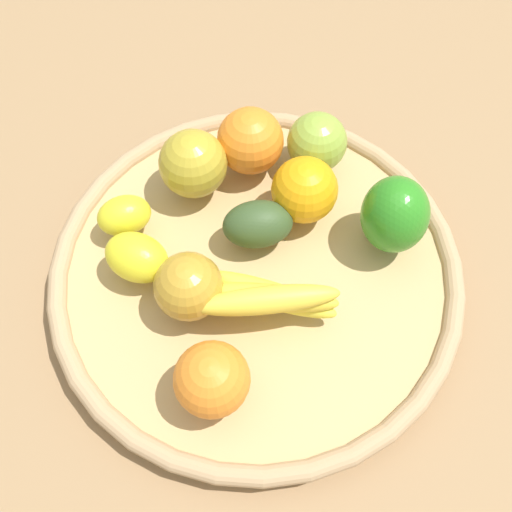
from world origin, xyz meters
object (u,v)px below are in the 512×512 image
(orange_0, at_px, (250,141))
(lemon_1, at_px, (124,215))
(apple_0, at_px, (193,164))
(orange_2, at_px, (212,379))
(orange_1, at_px, (305,190))
(avocado, at_px, (258,224))
(apple_2, at_px, (188,287))
(banana_bunch, at_px, (267,297))
(lemon_0, at_px, (137,257))
(bell_pepper, at_px, (395,215))
(apple_1, at_px, (317,142))

(orange_0, bearing_deg, lemon_1, -80.74)
(apple_0, bearing_deg, orange_2, -17.29)
(orange_1, xyz_separation_m, lemon_1, (-0.06, -0.19, -0.02))
(avocado, bearing_deg, apple_0, -159.03)
(avocado, height_order, orange_0, orange_0)
(orange_1, xyz_separation_m, orange_0, (-0.09, -0.03, 0.00))
(orange_0, bearing_deg, apple_0, -86.90)
(apple_2, xyz_separation_m, orange_1, (-0.06, 0.16, 0.00))
(banana_bunch, bearing_deg, apple_2, -119.79)
(lemon_1, bearing_deg, lemon_0, -4.28)
(lemon_0, height_order, avocado, same)
(apple_2, xyz_separation_m, orange_0, (-0.15, 0.13, 0.00))
(apple_2, distance_m, orange_2, 0.10)
(orange_2, xyz_separation_m, orange_0, (-0.25, 0.15, 0.00))
(bell_pepper, height_order, orange_1, bell_pepper)
(orange_1, bearing_deg, bell_pepper, 43.94)
(apple_0, xyz_separation_m, orange_0, (-0.00, 0.07, -0.00))
(lemon_0, xyz_separation_m, orange_2, (0.16, 0.02, 0.01))
(banana_bunch, relative_size, lemon_1, 2.50)
(bell_pepper, bearing_deg, lemon_1, -93.61)
(bell_pepper, relative_size, orange_0, 1.15)
(orange_1, bearing_deg, orange_0, -162.68)
(bell_pepper, bearing_deg, orange_1, -112.80)
(bell_pepper, xyz_separation_m, orange_1, (-0.07, -0.07, -0.01))
(banana_bunch, distance_m, lemon_0, 0.15)
(apple_1, bearing_deg, apple_2, -60.76)
(apple_0, distance_m, avocado, 0.10)
(bell_pepper, xyz_separation_m, lemon_0, (-0.07, -0.27, -0.02))
(orange_2, xyz_separation_m, apple_1, (-0.22, 0.22, -0.00))
(lemon_0, distance_m, avocado, 0.14)
(lemon_0, relative_size, lemon_1, 1.17)
(banana_bunch, distance_m, orange_2, 0.10)
(banana_bunch, height_order, orange_1, orange_1)
(apple_0, xyz_separation_m, lemon_0, (0.08, -0.10, -0.01))
(bell_pepper, relative_size, apple_1, 1.28)
(orange_0, distance_m, apple_1, 0.08)
(orange_1, relative_size, lemon_1, 1.24)
(orange_1, bearing_deg, apple_1, 141.78)
(bell_pepper, relative_size, avocado, 1.16)
(bell_pepper, distance_m, apple_0, 0.23)
(bell_pepper, bearing_deg, lemon_0, -82.26)
(avocado, height_order, apple_1, apple_1)
(orange_1, bearing_deg, lemon_1, -107.34)
(banana_bunch, xyz_separation_m, orange_1, (-0.10, 0.09, 0.01))
(banana_bunch, height_order, apple_0, apple_0)
(apple_2, xyz_separation_m, avocado, (-0.04, 0.10, -0.01))
(apple_2, relative_size, orange_1, 0.95)
(bell_pepper, relative_size, orange_2, 1.24)
(apple_0, xyz_separation_m, orange_2, (0.24, -0.08, -0.00))
(orange_2, relative_size, orange_0, 0.93)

